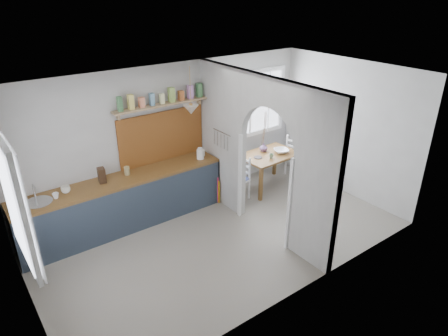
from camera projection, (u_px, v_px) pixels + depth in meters
floor at (224, 238)px, 6.58m from camera, size 5.80×3.20×0.01m
ceiling at (224, 80)px, 5.48m from camera, size 5.80×3.20×0.01m
walls at (224, 166)px, 6.03m from camera, size 5.81×3.21×2.60m
partition at (257, 146)px, 6.39m from camera, size 0.12×3.20×2.60m
kitchen_window at (13, 202)px, 4.34m from camera, size 0.10×1.16×1.50m
nook_window at (250, 104)px, 8.01m from camera, size 1.76×0.10×1.30m
counter at (124, 202)px, 6.75m from camera, size 3.50×0.60×0.90m
sink at (39, 203)px, 5.85m from camera, size 0.40×0.40×0.02m
backsplash at (162, 136)px, 7.05m from camera, size 1.65×0.03×0.90m
shelf at (162, 101)px, 6.71m from camera, size 1.75×0.20×0.21m
pendant_lamp at (191, 110)px, 6.71m from camera, size 0.26×0.26×0.16m
utensil_rail at (222, 132)px, 6.95m from camera, size 0.02×0.50×0.02m
dining_table at (268, 170)px, 8.08m from camera, size 1.19×0.82×0.72m
chair_left at (236, 179)px, 7.58m from camera, size 0.46×0.46×0.86m
chair_right at (299, 155)px, 8.58m from camera, size 0.48×0.48×0.91m
kettle at (200, 153)px, 7.24m from camera, size 0.21×0.19×0.21m
mug_a at (56, 196)px, 5.93m from camera, size 0.10×0.10×0.09m
mug_b at (66, 189)px, 6.08m from camera, size 0.18×0.18×0.11m
knife_block at (102, 175)px, 6.38m from camera, size 0.13×0.17×0.24m
jar at (127, 171)px, 6.65m from camera, size 0.12×0.12×0.14m
towel_magenta at (218, 190)px, 7.50m from camera, size 0.02×0.03×0.52m
towel_orange at (219, 192)px, 7.49m from camera, size 0.02×0.03×0.45m
bowl at (281, 151)px, 7.99m from camera, size 0.38×0.38×0.07m
table_cup at (271, 156)px, 7.73m from camera, size 0.12×0.12×0.09m
plate at (258, 157)px, 7.77m from camera, size 0.20×0.20×0.01m
vase at (264, 147)px, 8.03m from camera, size 0.17×0.17×0.17m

